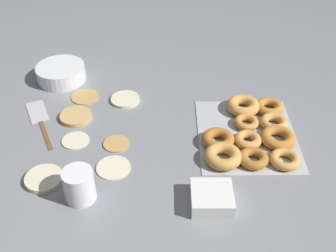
{
  "coord_description": "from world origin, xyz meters",
  "views": [
    {
      "loc": [
        -1.06,
        -0.13,
        0.9
      ],
      "look_at": [
        -0.0,
        -0.13,
        0.04
      ],
      "focal_mm": 45.0,
      "sensor_mm": 36.0,
      "label": 1
    }
  ],
  "objects": [
    {
      "name": "pancake_0",
      "position": [
        -0.2,
        0.23,
        0.01
      ],
      "size": [
        0.11,
        0.11,
        0.02
      ],
      "primitive_type": "cylinder",
      "color": "beige",
      "rests_on": "ground_plane"
    },
    {
      "name": "pancake_5",
      "position": [
        0.2,
        0.02,
        0.01
      ],
      "size": [
        0.11,
        0.11,
        0.01
      ],
      "primitive_type": "cylinder",
      "color": "beige",
      "rests_on": "ground_plane"
    },
    {
      "name": "batter_bowl",
      "position": [
        0.34,
        0.28,
        0.03
      ],
      "size": [
        0.19,
        0.19,
        0.06
      ],
      "color": "white",
      "rests_on": "ground_plane"
    },
    {
      "name": "pancake_6",
      "position": [
        0.22,
        0.17,
        0.0
      ],
      "size": [
        0.1,
        0.1,
        0.01
      ],
      "primitive_type": "cylinder",
      "color": "tan",
      "rests_on": "ground_plane"
    },
    {
      "name": "pancake_3",
      "position": [
        -0.15,
        0.03,
        0.0
      ],
      "size": [
        0.1,
        0.1,
        0.01
      ],
      "primitive_type": "cylinder",
      "color": "beige",
      "rests_on": "ground_plane"
    },
    {
      "name": "paper_cup",
      "position": [
        -0.27,
        0.11,
        0.05
      ],
      "size": [
        0.09,
        0.09,
        0.1
      ],
      "color": "white",
      "rests_on": "ground_plane"
    },
    {
      "name": "pancake_1",
      "position": [
        0.09,
        0.18,
        0.01
      ],
      "size": [
        0.11,
        0.11,
        0.02
      ],
      "primitive_type": "cylinder",
      "color": "tan",
      "rests_on": "ground_plane"
    },
    {
      "name": "ground_plane",
      "position": [
        0.0,
        0.0,
        0.0
      ],
      "size": [
        3.0,
        3.0,
        0.0
      ],
      "primitive_type": "plane",
      "color": "gray"
    },
    {
      "name": "container_stack",
      "position": [
        -0.29,
        -0.25,
        0.02
      ],
      "size": [
        0.11,
        0.11,
        0.05
      ],
      "color": "white",
      "rests_on": "ground_plane"
    },
    {
      "name": "pancake_2",
      "position": [
        -0.03,
        0.17,
        0.0
      ],
      "size": [
        0.09,
        0.09,
        0.01
      ],
      "primitive_type": "cylinder",
      "color": "beige",
      "rests_on": "ground_plane"
    },
    {
      "name": "spatula",
      "position": [
        0.1,
        0.32,
        0.0
      ],
      "size": [
        0.28,
        0.15,
        0.01
      ],
      "rotation": [
        0.0,
        0.0,
        0.43
      ],
      "color": "brown",
      "rests_on": "ground_plane"
    },
    {
      "name": "donut_tray",
      "position": [
        -0.01,
        -0.4,
        0.02
      ],
      "size": [
        0.38,
        0.32,
        0.04
      ],
      "color": "#ADAFB5",
      "rests_on": "ground_plane"
    },
    {
      "name": "pancake_4",
      "position": [
        -0.04,
        0.03,
        0.0
      ],
      "size": [
        0.08,
        0.08,
        0.01
      ],
      "primitive_type": "cylinder",
      "color": "tan",
      "rests_on": "ground_plane"
    }
  ]
}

